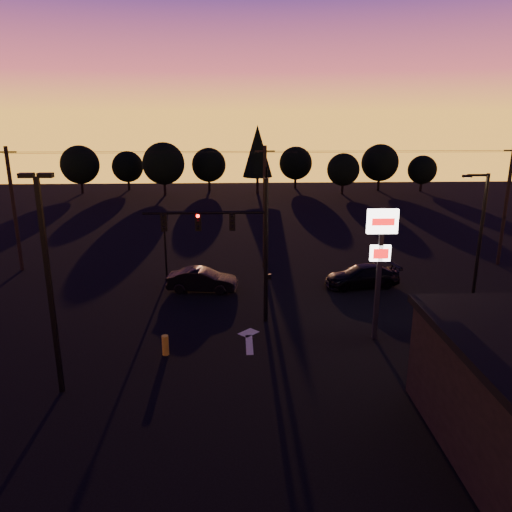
{
  "coord_description": "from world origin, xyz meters",
  "views": [
    {
      "loc": [
        -0.09,
        -21.88,
        11.35
      ],
      "look_at": [
        1.0,
        5.0,
        3.5
      ],
      "focal_mm": 35.0,
      "sensor_mm": 36.0,
      "label": 1
    }
  ],
  "objects_px": {
    "traffic_signal_mast": "(236,236)",
    "pylon_sign": "(381,247)",
    "secondary_signal": "(165,239)",
    "streetlight": "(479,236)",
    "bollard": "(165,345)",
    "suv_parked": "(506,366)",
    "parking_lot_light": "(48,272)",
    "car_mid": "(202,280)",
    "car_right": "(362,276)"
  },
  "relations": [
    {
      "from": "traffic_signal_mast",
      "to": "pylon_sign",
      "type": "height_order",
      "value": "traffic_signal_mast"
    },
    {
      "from": "secondary_signal",
      "to": "pylon_sign",
      "type": "height_order",
      "value": "pylon_sign"
    },
    {
      "from": "streetlight",
      "to": "secondary_signal",
      "type": "bearing_deg",
      "value": 162.44
    },
    {
      "from": "bollard",
      "to": "suv_parked",
      "type": "bearing_deg",
      "value": -11.61
    },
    {
      "from": "parking_lot_light",
      "to": "streetlight",
      "type": "distance_m",
      "value": 23.05
    },
    {
      "from": "parking_lot_light",
      "to": "car_mid",
      "type": "xyz_separation_m",
      "value": [
        5.14,
        12.0,
        -4.53
      ]
    },
    {
      "from": "traffic_signal_mast",
      "to": "car_mid",
      "type": "relative_size",
      "value": 1.9
    },
    {
      "from": "parking_lot_light",
      "to": "bollard",
      "type": "xyz_separation_m",
      "value": [
        3.93,
        3.12,
        -4.77
      ]
    },
    {
      "from": "traffic_signal_mast",
      "to": "suv_parked",
      "type": "distance_m",
      "value": 14.18
    },
    {
      "from": "bollard",
      "to": "suv_parked",
      "type": "distance_m",
      "value": 15.41
    },
    {
      "from": "traffic_signal_mast",
      "to": "car_mid",
      "type": "distance_m",
      "value": 6.91
    },
    {
      "from": "secondary_signal",
      "to": "suv_parked",
      "type": "bearing_deg",
      "value": -41.2
    },
    {
      "from": "traffic_signal_mast",
      "to": "car_mid",
      "type": "bearing_deg",
      "value": 114.31
    },
    {
      "from": "traffic_signal_mast",
      "to": "suv_parked",
      "type": "height_order",
      "value": "traffic_signal_mast"
    },
    {
      "from": "pylon_sign",
      "to": "bollard",
      "type": "distance_m",
      "value": 11.54
    },
    {
      "from": "pylon_sign",
      "to": "streetlight",
      "type": "height_order",
      "value": "streetlight"
    },
    {
      "from": "traffic_signal_mast",
      "to": "pylon_sign",
      "type": "xyz_separation_m",
      "value": [
        7.1,
        -2.49,
        -0.02
      ]
    },
    {
      "from": "traffic_signal_mast",
      "to": "suv_parked",
      "type": "bearing_deg",
      "value": -30.96
    },
    {
      "from": "bollard",
      "to": "streetlight",
      "type": "bearing_deg",
      "value": 17.09
    },
    {
      "from": "suv_parked",
      "to": "traffic_signal_mast",
      "type": "bearing_deg",
      "value": 146.74
    },
    {
      "from": "streetlight",
      "to": "suv_parked",
      "type": "relative_size",
      "value": 1.48
    },
    {
      "from": "traffic_signal_mast",
      "to": "parking_lot_light",
      "type": "relative_size",
      "value": 0.94
    },
    {
      "from": "parking_lot_light",
      "to": "streetlight",
      "type": "relative_size",
      "value": 1.14
    },
    {
      "from": "car_mid",
      "to": "car_right",
      "type": "distance_m",
      "value": 10.65
    },
    {
      "from": "pylon_sign",
      "to": "streetlight",
      "type": "bearing_deg",
      "value": 30.08
    },
    {
      "from": "pylon_sign",
      "to": "car_mid",
      "type": "relative_size",
      "value": 1.51
    },
    {
      "from": "bollard",
      "to": "car_right",
      "type": "bearing_deg",
      "value": 38.11
    },
    {
      "from": "parking_lot_light",
      "to": "suv_parked",
      "type": "xyz_separation_m",
      "value": [
        19.02,
        0.02,
        -4.52
      ]
    },
    {
      "from": "streetlight",
      "to": "car_mid",
      "type": "relative_size",
      "value": 1.78
    },
    {
      "from": "traffic_signal_mast",
      "to": "bollard",
      "type": "height_order",
      "value": "traffic_signal_mast"
    },
    {
      "from": "streetlight",
      "to": "car_mid",
      "type": "distance_m",
      "value": 17.04
    },
    {
      "from": "parking_lot_light",
      "to": "suv_parked",
      "type": "height_order",
      "value": "parking_lot_light"
    },
    {
      "from": "traffic_signal_mast",
      "to": "car_mid",
      "type": "height_order",
      "value": "traffic_signal_mast"
    },
    {
      "from": "traffic_signal_mast",
      "to": "streetlight",
      "type": "bearing_deg",
      "value": 6.14
    },
    {
      "from": "traffic_signal_mast",
      "to": "car_right",
      "type": "relative_size",
      "value": 1.72
    },
    {
      "from": "car_right",
      "to": "suv_parked",
      "type": "xyz_separation_m",
      "value": [
        3.24,
        -12.4,
        0.03
      ]
    },
    {
      "from": "streetlight",
      "to": "bollard",
      "type": "relative_size",
      "value": 8.07
    },
    {
      "from": "traffic_signal_mast",
      "to": "bollard",
      "type": "relative_size",
      "value": 8.66
    },
    {
      "from": "streetlight",
      "to": "car_mid",
      "type": "bearing_deg",
      "value": 167.86
    },
    {
      "from": "secondary_signal",
      "to": "bollard",
      "type": "relative_size",
      "value": 4.39
    },
    {
      "from": "secondary_signal",
      "to": "car_right",
      "type": "height_order",
      "value": "secondary_signal"
    },
    {
      "from": "pylon_sign",
      "to": "streetlight",
      "type": "relative_size",
      "value": 0.85
    },
    {
      "from": "secondary_signal",
      "to": "car_mid",
      "type": "relative_size",
      "value": 0.97
    },
    {
      "from": "parking_lot_light",
      "to": "car_mid",
      "type": "distance_m",
      "value": 13.82
    },
    {
      "from": "suv_parked",
      "to": "parking_lot_light",
      "type": "bearing_deg",
      "value": 177.77
    },
    {
      "from": "traffic_signal_mast",
      "to": "secondary_signal",
      "type": "xyz_separation_m",
      "value": [
        -4.9,
        7.49,
        -2.07
      ]
    },
    {
      "from": "car_right",
      "to": "pylon_sign",
      "type": "bearing_deg",
      "value": -17.55
    },
    {
      "from": "bollard",
      "to": "car_right",
      "type": "distance_m",
      "value": 15.07
    },
    {
      "from": "secondary_signal",
      "to": "streetlight",
      "type": "xyz_separation_m",
      "value": [
        18.91,
        -5.99,
        1.56
      ]
    },
    {
      "from": "car_mid",
      "to": "car_right",
      "type": "xyz_separation_m",
      "value": [
        10.64,
        0.42,
        -0.02
      ]
    }
  ]
}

